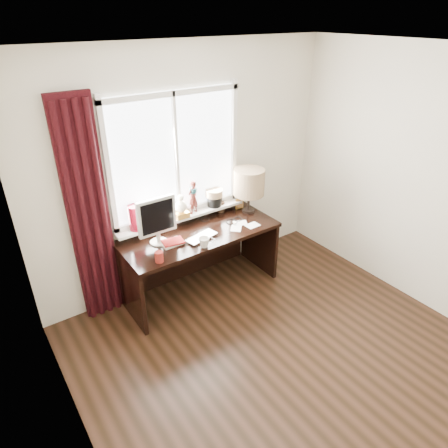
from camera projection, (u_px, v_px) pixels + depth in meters
floor at (311, 380)px, 3.45m from camera, size 3.50×4.00×0.00m
ceiling at (360, 56)px, 2.22m from camera, size 3.50×4.00×0.00m
wall_back at (188, 171)px, 4.28m from camera, size 3.50×0.00×2.60m
wall_left at (85, 363)px, 1.96m from camera, size 0.00×4.00×2.60m
laptop at (202, 237)px, 4.10m from camera, size 0.39×0.29×0.03m
mug at (204, 242)px, 3.94m from camera, size 0.15×0.15×0.11m
red_cup at (159, 257)px, 3.71m from camera, size 0.08×0.08×0.11m
window at (178, 175)px, 4.17m from camera, size 1.52×0.20×1.40m
curtain at (89, 217)px, 3.73m from camera, size 0.38×0.09×2.25m
desk at (196, 248)px, 4.41m from camera, size 1.70×0.70×0.75m
monitor at (157, 218)px, 3.90m from camera, size 0.40×0.18×0.49m
notebook_stack at (172, 242)px, 4.01m from camera, size 0.24×0.18×0.03m
brush_holder at (221, 207)px, 4.63m from camera, size 0.09×0.09×0.25m
icon_frame at (239, 203)px, 4.69m from camera, size 0.10×0.03×0.13m
table_lamp at (249, 183)px, 4.48m from camera, size 0.35×0.35×0.52m
loose_papers at (243, 225)px, 4.35m from camera, size 0.35×0.26×0.00m
desk_cables at (227, 220)px, 4.45m from camera, size 0.42×0.35×0.01m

